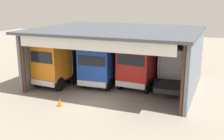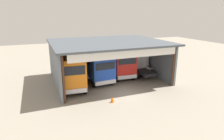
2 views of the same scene
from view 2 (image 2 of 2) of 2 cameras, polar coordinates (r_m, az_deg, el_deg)
ground_plane at (r=19.96m, az=3.74°, el=-7.03°), size 80.00×80.00×0.00m
workshop_shed at (r=24.04m, az=-1.99°, el=5.39°), size 13.06×10.80×4.80m
truck_orange_yard_outside at (r=19.99m, az=-11.48°, el=-1.34°), size 2.66×4.53×3.69m
truck_blue_center_right_bay at (r=22.24m, az=-3.51°, el=0.21°), size 2.89×5.15×3.57m
truck_red_left_bay at (r=23.85m, az=3.18°, el=1.62°), size 2.78×4.72×3.54m
truck_white_right_bay at (r=26.29m, az=7.37°, el=2.56°), size 2.70×5.34×3.66m
oil_drum at (r=27.88m, az=-1.96°, el=0.72°), size 0.58×0.58×0.86m
tool_cart at (r=27.31m, az=-6.54°, el=0.43°), size 0.90×0.60×1.00m
traffic_cone at (r=18.03m, az=0.11°, el=-8.65°), size 0.36×0.36×0.56m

